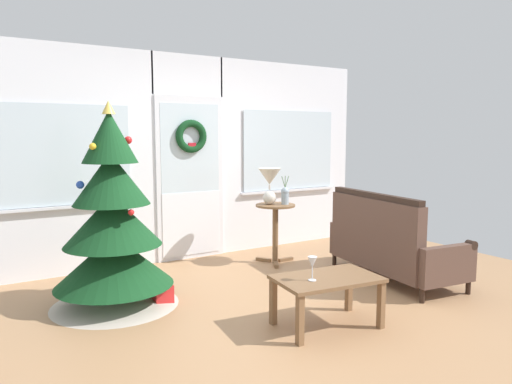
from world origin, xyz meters
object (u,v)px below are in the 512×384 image
Objects in this scene: coffee_table at (327,284)px; settee_sofa at (388,245)px; christmas_tree at (113,230)px; wine_glass at (312,263)px; flower_vase at (285,195)px; gift_box at (162,294)px; side_table at (275,222)px; table_lamp at (270,181)px.

settee_sofa is at bearing 24.87° from coffee_table.
christmas_tree is 1.86m from wine_glass.
flower_vase reaches higher than gift_box.
settee_sofa is 9.36× the size of gift_box.
gift_box is (-0.79, 1.25, -0.47)m from wine_glass.
coffee_table is 1.58m from gift_box.
wine_glass is at bearing -115.92° from side_table.
coffee_table is at bearing -46.50° from christmas_tree.
coffee_table is (-0.68, -1.89, -0.66)m from table_lamp.
table_lamp is 2.11m from coffee_table.
side_table reaches higher than gift_box.
gift_box is (0.39, -0.18, -0.62)m from christmas_tree.
coffee_table is 4.60× the size of wine_glass.
side_table is 2.00m from coffee_table.
gift_box is at bearing 127.74° from coffee_table.
wine_glass is (1.18, -1.43, -0.14)m from christmas_tree.
side_table is at bearing 20.02° from gift_box.
christmas_tree reaches higher than coffee_table.
gift_box is (-1.79, -0.56, -0.76)m from flower_vase.
gift_box is at bearing 166.07° from settee_sofa.
gift_box is at bearing -162.75° from flower_vase.
side_table reaches higher than coffee_table.
side_table is 1.85m from gift_box.
gift_box is (-2.35, 0.58, -0.29)m from settee_sofa.
table_lamp reaches higher than coffee_table.
table_lamp is at bearing 66.04° from wine_glass.
wine_glass reaches higher than coffee_table.
wine_glass is at bearing -113.96° from table_lamp.
gift_box is at bearing -159.98° from side_table.
christmas_tree reaches higher than table_lamp.
christmas_tree is at bearing -170.31° from flower_vase.
wine_glass reaches higher than gift_box.
christmas_tree is at bearing 164.37° from settee_sofa.
flower_vase is at bearing 116.14° from settee_sofa.
christmas_tree is 2.57× the size of side_table.
christmas_tree is 2.22m from flower_vase.
side_table is at bearing 118.80° from settee_sofa.
flower_vase is (-0.56, 1.14, 0.47)m from settee_sofa.
table_lamp is at bearing 146.31° from side_table.
settee_sofa is at bearing -59.87° from table_lamp.
christmas_tree reaches higher than wine_glass.
wine_glass is at bearing -119.15° from flower_vase.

